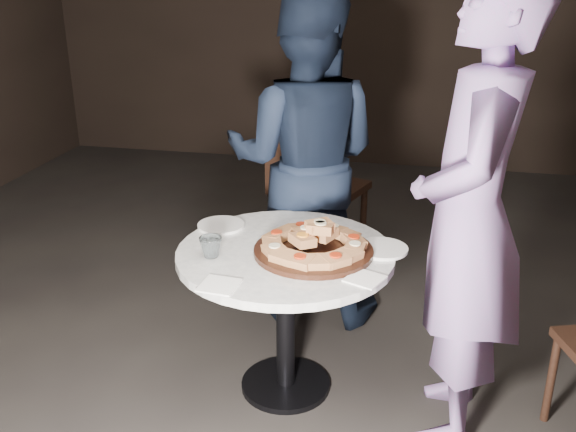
{
  "coord_description": "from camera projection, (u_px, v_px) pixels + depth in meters",
  "views": [
    {
      "loc": [
        0.42,
        -2.3,
        1.76
      ],
      "look_at": [
        -0.08,
        0.06,
        0.8
      ],
      "focal_mm": 40.0,
      "sensor_mm": 36.0,
      "label": 1
    }
  ],
  "objects": [
    {
      "name": "diner_navy",
      "position": [
        304.0,
        160.0,
        3.2
      ],
      "size": [
        0.83,
        0.65,
        1.67
      ],
      "primitive_type": "imported",
      "rotation": [
        0.0,
        0.0,
        3.16
      ],
      "color": "black",
      "rests_on": "ground"
    },
    {
      "name": "napkin_far",
      "position": [
        365.0,
        279.0,
        2.36
      ],
      "size": [
        0.16,
        0.16,
        0.01
      ],
      "primitive_type": "cube",
      "rotation": [
        0.0,
        0.0,
        -0.4
      ],
      "color": "white",
      "rests_on": "table"
    },
    {
      "name": "napkin_near",
      "position": [
        219.0,
        285.0,
        2.32
      ],
      "size": [
        0.14,
        0.14,
        0.01
      ],
      "primitive_type": "cube",
      "rotation": [
        0.0,
        0.0,
        -0.08
      ],
      "color": "white",
      "rests_on": "table"
    },
    {
      "name": "serving_board",
      "position": [
        313.0,
        251.0,
        2.57
      ],
      "size": [
        0.6,
        0.6,
        0.02
      ],
      "primitive_type": "cylinder",
      "rotation": [
        0.0,
        0.0,
        0.28
      ],
      "color": "black",
      "rests_on": "table"
    },
    {
      "name": "focaccia_pile",
      "position": [
        314.0,
        241.0,
        2.56
      ],
      "size": [
        0.43,
        0.43,
        0.11
      ],
      "rotation": [
        0.0,
        0.0,
        0.38
      ],
      "color": "#A36A3F",
      "rests_on": "serving_board"
    },
    {
      "name": "water_glass",
      "position": [
        211.0,
        247.0,
        2.53
      ],
      "size": [
        0.1,
        0.1,
        0.08
      ],
      "primitive_type": "imported",
      "rotation": [
        0.0,
        0.0,
        -0.14
      ],
      "color": "silver",
      "rests_on": "table"
    },
    {
      "name": "chair_far",
      "position": [
        313.0,
        181.0,
        3.72
      ],
      "size": [
        0.6,
        0.61,
        0.99
      ],
      "rotation": [
        0.0,
        0.0,
        2.81
      ],
      "color": "black",
      "rests_on": "ground"
    },
    {
      "name": "plate_right",
      "position": [
        382.0,
        249.0,
        2.6
      ],
      "size": [
        0.26,
        0.26,
        0.01
      ],
      "primitive_type": "cylinder",
      "rotation": [
        0.0,
        0.0,
        -0.26
      ],
      "color": "white",
      "rests_on": "table"
    },
    {
      "name": "diner_teal",
      "position": [
        470.0,
        219.0,
        2.3
      ],
      "size": [
        0.47,
        0.68,
        1.8
      ],
      "primitive_type": "imported",
      "rotation": [
        0.0,
        0.0,
        -1.64
      ],
      "color": "slate",
      "rests_on": "ground"
    },
    {
      "name": "plate_left",
      "position": [
        221.0,
        225.0,
        2.84
      ],
      "size": [
        0.27,
        0.27,
        0.01
      ],
      "primitive_type": "cylinder",
      "rotation": [
        0.0,
        0.0,
        -0.38
      ],
      "color": "white",
      "rests_on": "table"
    },
    {
      "name": "floor",
      "position": [
        303.0,
        391.0,
        2.82
      ],
      "size": [
        7.0,
        7.0,
        0.0
      ],
      "primitive_type": "plane",
      "color": "black",
      "rests_on": "ground"
    },
    {
      "name": "table",
      "position": [
        286.0,
        277.0,
        2.65
      ],
      "size": [
        1.13,
        1.13,
        0.67
      ],
      "rotation": [
        0.0,
        0.0,
        -0.32
      ],
      "color": "black",
      "rests_on": "ground"
    }
  ]
}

